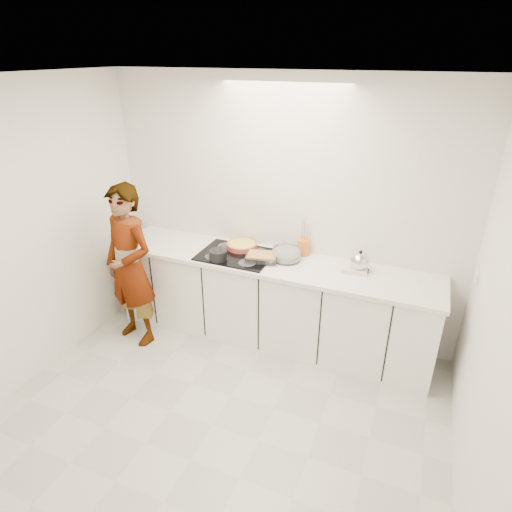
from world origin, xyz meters
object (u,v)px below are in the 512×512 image
at_px(tart_dish, 242,245).
at_px(cook, 130,267).
at_px(utensil_crock, 303,247).
at_px(mixing_bowl, 287,254).
at_px(kettle, 360,262).
at_px(baking_dish, 262,257).
at_px(hob, 236,255).
at_px(saucepan, 218,255).

height_order(tart_dish, cook, cook).
bearing_deg(utensil_crock, mixing_bowl, -120.75).
height_order(mixing_bowl, utensil_crock, utensil_crock).
relative_size(tart_dish, mixing_bowl, 0.93).
bearing_deg(kettle, utensil_crock, 165.53).
bearing_deg(mixing_bowl, kettle, 2.96).
height_order(mixing_bowl, kettle, kettle).
bearing_deg(tart_dish, utensil_crock, 10.68).
xyz_separation_m(baking_dish, utensil_crock, (0.32, 0.30, 0.03)).
xyz_separation_m(hob, cook, (-0.93, -0.49, -0.09)).
distance_m(hob, cook, 1.05).
bearing_deg(baking_dish, cook, -158.82).
xyz_separation_m(tart_dish, mixing_bowl, (0.51, -0.07, 0.02)).
relative_size(hob, mixing_bowl, 2.06).
distance_m(hob, tart_dish, 0.16).
distance_m(mixing_bowl, cook, 1.54).
height_order(saucepan, cook, cook).
distance_m(tart_dish, saucepan, 0.35).
height_order(mixing_bowl, cook, cook).
xyz_separation_m(baking_dish, mixing_bowl, (0.21, 0.11, 0.01)).
distance_m(tart_dish, utensil_crock, 0.63).
relative_size(mixing_bowl, cook, 0.21).
xyz_separation_m(saucepan, kettle, (1.29, 0.30, 0.03)).
bearing_deg(hob, saucepan, -121.57).
relative_size(tart_dish, utensil_crock, 2.04).
bearing_deg(mixing_bowl, utensil_crock, 59.25).
bearing_deg(utensil_crock, cook, -153.46).
bearing_deg(utensil_crock, saucepan, -147.68).
xyz_separation_m(utensil_crock, cook, (-1.53, -0.77, -0.16)).
xyz_separation_m(tart_dish, saucepan, (-0.10, -0.34, 0.02)).
height_order(baking_dish, cook, cook).
height_order(baking_dish, utensil_crock, utensil_crock).
bearing_deg(hob, tart_dish, 93.28).
height_order(saucepan, baking_dish, saucepan).
distance_m(hob, utensil_crock, 0.67).
bearing_deg(mixing_bowl, baking_dish, -152.30).
height_order(tart_dish, mixing_bowl, mixing_bowl).
bearing_deg(utensil_crock, kettle, -14.47).
height_order(hob, baking_dish, baking_dish).
distance_m(kettle, utensil_crock, 0.60).
relative_size(saucepan, utensil_crock, 1.29).
xyz_separation_m(tart_dish, cook, (-0.92, -0.65, -0.12)).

